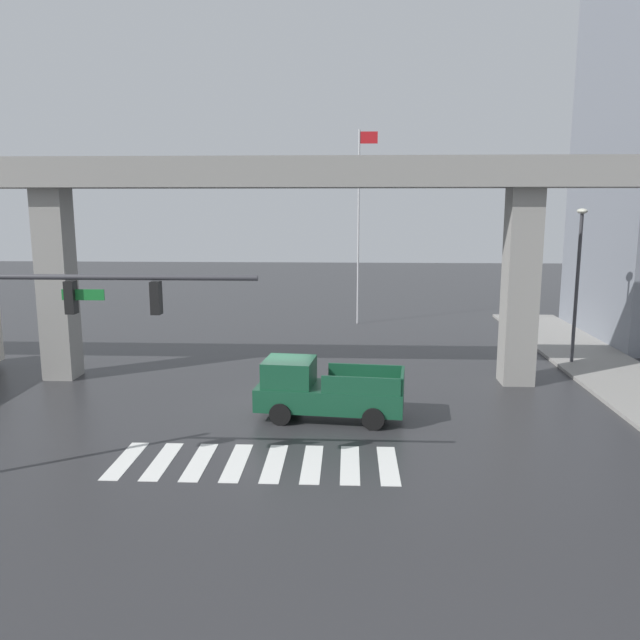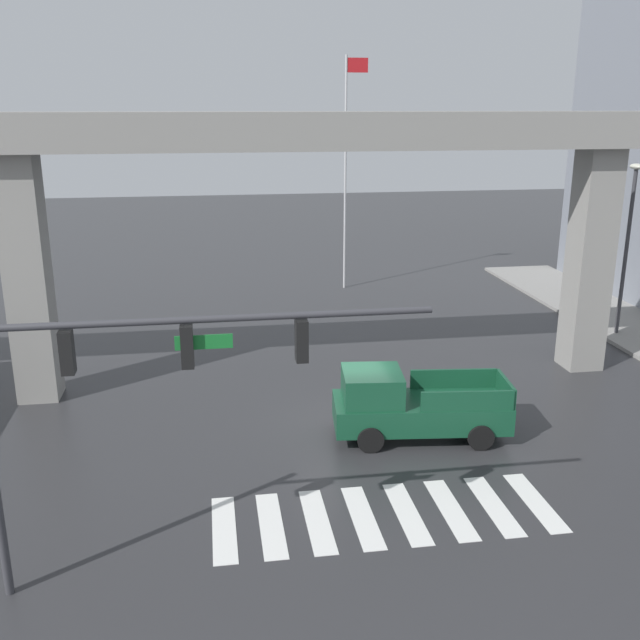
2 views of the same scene
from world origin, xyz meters
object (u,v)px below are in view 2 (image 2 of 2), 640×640
Objects in this scene: pickup_truck at (410,406)px; flagpole at (347,160)px; street_lamp_mid_block at (629,230)px; traffic_signal_mast at (128,375)px.

flagpole is (1.57, 18.27, 5.78)m from pickup_truck.
flagpole reaches higher than pickup_truck.
street_lamp_mid_block is at bearing 35.42° from pickup_truck.
traffic_signal_mast is 0.73× the size of flagpole.
pickup_truck is at bearing 38.03° from traffic_signal_mast.
flagpole reaches higher than street_lamp_mid_block.
street_lamp_mid_block is at bearing -45.96° from flagpole.
pickup_truck is at bearing -144.58° from street_lamp_mid_block.
street_lamp_mid_block is 0.61× the size of flagpole.
traffic_signal_mast is at bearing -143.54° from street_lamp_mid_block.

